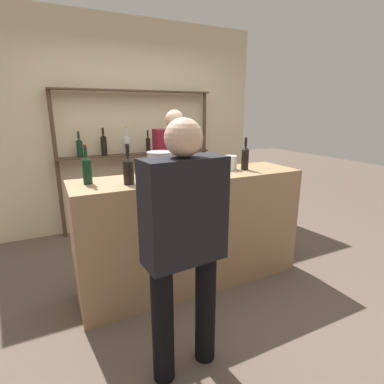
{
  "coord_description": "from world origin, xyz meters",
  "views": [
    {
      "loc": [
        -1.16,
        -2.35,
        1.62
      ],
      "look_at": [
        0.0,
        0.0,
        0.9
      ],
      "focal_mm": 28.0,
      "sensor_mm": 36.0,
      "label": 1
    }
  ],
  "objects_px": {
    "ice_bucket": "(160,165)",
    "counter_bottle_3": "(128,169)",
    "server_behind_counter": "(175,169)",
    "customer_left": "(184,237)",
    "counter_bottle_0": "(245,157)",
    "counter_bottle_2": "(185,161)",
    "counter_bottle_1": "(87,169)",
    "cork_jar": "(230,163)",
    "wine_glass": "(204,162)"
  },
  "relations": [
    {
      "from": "wine_glass",
      "to": "ice_bucket",
      "type": "bearing_deg",
      "value": 177.51
    },
    {
      "from": "counter_bottle_0",
      "to": "customer_left",
      "type": "height_order",
      "value": "customer_left"
    },
    {
      "from": "counter_bottle_3",
      "to": "cork_jar",
      "type": "distance_m",
      "value": 1.05
    },
    {
      "from": "counter_bottle_2",
      "to": "cork_jar",
      "type": "bearing_deg",
      "value": 8.57
    },
    {
      "from": "counter_bottle_2",
      "to": "counter_bottle_3",
      "type": "height_order",
      "value": "counter_bottle_2"
    },
    {
      "from": "ice_bucket",
      "to": "wine_glass",
      "type": "bearing_deg",
      "value": -2.49
    },
    {
      "from": "wine_glass",
      "to": "counter_bottle_0",
      "type": "bearing_deg",
      "value": -2.26
    },
    {
      "from": "counter_bottle_1",
      "to": "customer_left",
      "type": "bearing_deg",
      "value": -67.87
    },
    {
      "from": "counter_bottle_1",
      "to": "wine_glass",
      "type": "relative_size",
      "value": 2.14
    },
    {
      "from": "counter_bottle_0",
      "to": "ice_bucket",
      "type": "relative_size",
      "value": 1.38
    },
    {
      "from": "counter_bottle_0",
      "to": "cork_jar",
      "type": "distance_m",
      "value": 0.16
    },
    {
      "from": "server_behind_counter",
      "to": "customer_left",
      "type": "xyz_separation_m",
      "value": [
        -0.71,
        -1.79,
        -0.03
      ]
    },
    {
      "from": "counter_bottle_3",
      "to": "server_behind_counter",
      "type": "height_order",
      "value": "server_behind_counter"
    },
    {
      "from": "ice_bucket",
      "to": "server_behind_counter",
      "type": "bearing_deg",
      "value": 59.67
    },
    {
      "from": "counter_bottle_1",
      "to": "ice_bucket",
      "type": "relative_size",
      "value": 1.37
    },
    {
      "from": "counter_bottle_0",
      "to": "customer_left",
      "type": "distance_m",
      "value": 1.41
    },
    {
      "from": "counter_bottle_3",
      "to": "wine_glass",
      "type": "bearing_deg",
      "value": 8.07
    },
    {
      "from": "counter_bottle_3",
      "to": "ice_bucket",
      "type": "xyz_separation_m",
      "value": [
        0.3,
        0.12,
        -0.01
      ]
    },
    {
      "from": "counter_bottle_1",
      "to": "counter_bottle_2",
      "type": "distance_m",
      "value": 0.82
    },
    {
      "from": "counter_bottle_0",
      "to": "server_behind_counter",
      "type": "xyz_separation_m",
      "value": [
        -0.35,
        0.9,
        -0.24
      ]
    },
    {
      "from": "customer_left",
      "to": "ice_bucket",
      "type": "bearing_deg",
      "value": -17.36
    },
    {
      "from": "wine_glass",
      "to": "customer_left",
      "type": "xyz_separation_m",
      "value": [
        -0.62,
        -0.91,
        -0.25
      ]
    },
    {
      "from": "counter_bottle_3",
      "to": "ice_bucket",
      "type": "relative_size",
      "value": 1.4
    },
    {
      "from": "customer_left",
      "to": "counter_bottle_0",
      "type": "bearing_deg",
      "value": -54.87
    },
    {
      "from": "counter_bottle_0",
      "to": "counter_bottle_2",
      "type": "xyz_separation_m",
      "value": [
        -0.63,
        0.0,
        0.01
      ]
    },
    {
      "from": "cork_jar",
      "to": "server_behind_counter",
      "type": "height_order",
      "value": "server_behind_counter"
    },
    {
      "from": "cork_jar",
      "to": "customer_left",
      "type": "distance_m",
      "value": 1.36
    },
    {
      "from": "counter_bottle_1",
      "to": "customer_left",
      "type": "relative_size",
      "value": 0.19
    },
    {
      "from": "cork_jar",
      "to": "server_behind_counter",
      "type": "xyz_separation_m",
      "value": [
        -0.22,
        0.82,
        -0.19
      ]
    },
    {
      "from": "counter_bottle_1",
      "to": "counter_bottle_2",
      "type": "height_order",
      "value": "counter_bottle_2"
    },
    {
      "from": "server_behind_counter",
      "to": "cork_jar",
      "type": "bearing_deg",
      "value": 15.59
    },
    {
      "from": "counter_bottle_1",
      "to": "customer_left",
      "type": "xyz_separation_m",
      "value": [
        0.39,
        -0.95,
        -0.27
      ]
    },
    {
      "from": "counter_bottle_0",
      "to": "customer_left",
      "type": "bearing_deg",
      "value": -139.92
    },
    {
      "from": "wine_glass",
      "to": "ice_bucket",
      "type": "distance_m",
      "value": 0.41
    },
    {
      "from": "counter_bottle_3",
      "to": "wine_glass",
      "type": "height_order",
      "value": "counter_bottle_3"
    },
    {
      "from": "counter_bottle_3",
      "to": "ice_bucket",
      "type": "distance_m",
      "value": 0.33
    },
    {
      "from": "counter_bottle_2",
      "to": "ice_bucket",
      "type": "height_order",
      "value": "counter_bottle_2"
    },
    {
      "from": "counter_bottle_2",
      "to": "server_behind_counter",
      "type": "bearing_deg",
      "value": 72.43
    },
    {
      "from": "cork_jar",
      "to": "customer_left",
      "type": "relative_size",
      "value": 0.09
    },
    {
      "from": "ice_bucket",
      "to": "cork_jar",
      "type": "xyz_separation_m",
      "value": [
        0.73,
        0.04,
        -0.04
      ]
    },
    {
      "from": "counter_bottle_1",
      "to": "counter_bottle_3",
      "type": "bearing_deg",
      "value": -27.47
    },
    {
      "from": "counter_bottle_3",
      "to": "wine_glass",
      "type": "xyz_separation_m",
      "value": [
        0.72,
        0.1,
        -0.01
      ]
    },
    {
      "from": "server_behind_counter",
      "to": "counter_bottle_1",
      "type": "bearing_deg",
      "value": -52.31
    },
    {
      "from": "counter_bottle_0",
      "to": "wine_glass",
      "type": "xyz_separation_m",
      "value": [
        -0.44,
        0.02,
        -0.01
      ]
    },
    {
      "from": "customer_left",
      "to": "counter_bottle_1",
      "type": "bearing_deg",
      "value": 17.17
    },
    {
      "from": "counter_bottle_3",
      "to": "ice_bucket",
      "type": "height_order",
      "value": "counter_bottle_3"
    },
    {
      "from": "cork_jar",
      "to": "ice_bucket",
      "type": "bearing_deg",
      "value": -176.74
    },
    {
      "from": "wine_glass",
      "to": "ice_bucket",
      "type": "xyz_separation_m",
      "value": [
        -0.41,
        0.02,
        0.0
      ]
    },
    {
      "from": "counter_bottle_0",
      "to": "customer_left",
      "type": "xyz_separation_m",
      "value": [
        -1.06,
        -0.89,
        -0.27
      ]
    },
    {
      "from": "ice_bucket",
      "to": "counter_bottle_3",
      "type": "bearing_deg",
      "value": -158.56
    }
  ]
}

